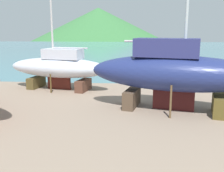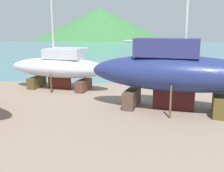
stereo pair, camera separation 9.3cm
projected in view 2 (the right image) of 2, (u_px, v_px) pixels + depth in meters
name	position (u px, v px, depth m)	size (l,w,h in m)	color
ground_plane	(129.00, 127.00, 13.81)	(45.10, 45.10, 0.00)	gray
sea_water	(135.00, 50.00, 66.71)	(151.19, 86.04, 0.01)	teal
headland_hill	(100.00, 37.00, 187.30)	(162.07, 162.07, 39.33)	#3C7940
sailboat_large_starboard	(174.00, 72.00, 16.14)	(10.95, 5.24, 15.78)	brown
sailboat_small_center	(59.00, 67.00, 22.17)	(9.15, 4.30, 15.87)	brown
worker	(163.00, 79.00, 22.66)	(0.49, 0.37, 1.62)	#214F83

